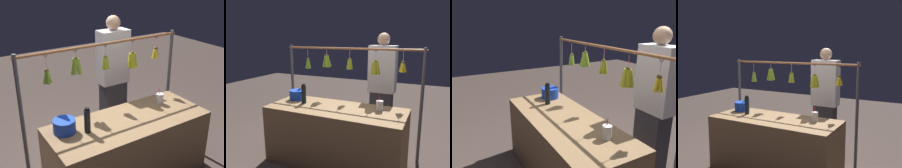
% 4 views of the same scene
% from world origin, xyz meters
% --- Properties ---
extents(market_counter, '(1.85, 0.74, 0.80)m').
position_xyz_m(market_counter, '(0.00, 0.00, 0.40)').
color(market_counter, olive).
rests_on(market_counter, ground).
extents(display_rack, '(2.14, 0.14, 1.60)m').
position_xyz_m(display_rack, '(-0.01, -0.50, 1.15)').
color(display_rack, '#4C4C51').
rests_on(display_rack, ground).
extents(water_bottle, '(0.07, 0.07, 0.28)m').
position_xyz_m(water_bottle, '(0.51, -0.02, 0.94)').
color(water_bottle, black).
rests_on(water_bottle, market_counter).
extents(blue_bucket, '(0.23, 0.23, 0.14)m').
position_xyz_m(blue_bucket, '(0.71, -0.15, 0.87)').
color(blue_bucket, blue).
rests_on(blue_bucket, market_counter).
extents(drink_cup, '(0.09, 0.09, 0.20)m').
position_xyz_m(drink_cup, '(-0.56, -0.13, 0.87)').
color(drink_cup, silver).
rests_on(drink_cup, market_counter).
extents(vendor_person, '(0.43, 0.23, 1.80)m').
position_xyz_m(vendor_person, '(-0.39, -0.94, 0.89)').
color(vendor_person, '#2D2D38').
rests_on(vendor_person, ground).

